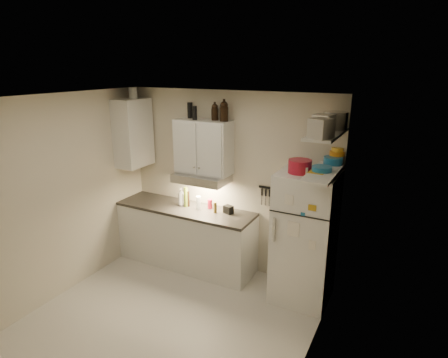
% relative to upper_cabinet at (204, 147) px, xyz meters
% --- Properties ---
extents(floor, '(3.20, 3.00, 0.02)m').
position_rel_upper_cabinet_xyz_m(floor, '(0.30, -1.33, -1.84)').
color(floor, beige).
rests_on(floor, ground).
extents(ceiling, '(3.20, 3.00, 0.02)m').
position_rel_upper_cabinet_xyz_m(ceiling, '(0.30, -1.33, 0.78)').
color(ceiling, white).
rests_on(ceiling, ground).
extents(back_wall, '(3.20, 0.02, 2.60)m').
position_rel_upper_cabinet_xyz_m(back_wall, '(0.30, 0.18, -0.53)').
color(back_wall, '#BCB5A1').
rests_on(back_wall, ground).
extents(left_wall, '(0.02, 3.00, 2.60)m').
position_rel_upper_cabinet_xyz_m(left_wall, '(-1.31, -1.33, -0.53)').
color(left_wall, '#BCB5A1').
rests_on(left_wall, ground).
extents(right_wall, '(0.02, 3.00, 2.60)m').
position_rel_upper_cabinet_xyz_m(right_wall, '(1.91, -1.33, -0.53)').
color(right_wall, '#BCB5A1').
rests_on(right_wall, ground).
extents(base_cabinet, '(2.10, 0.60, 0.88)m').
position_rel_upper_cabinet_xyz_m(base_cabinet, '(-0.25, -0.14, -1.39)').
color(base_cabinet, silver).
rests_on(base_cabinet, floor).
extents(countertop, '(2.10, 0.62, 0.04)m').
position_rel_upper_cabinet_xyz_m(countertop, '(-0.25, -0.14, -0.93)').
color(countertop, '#2D2A26').
rests_on(countertop, base_cabinet).
extents(upper_cabinet, '(0.80, 0.33, 0.75)m').
position_rel_upper_cabinet_xyz_m(upper_cabinet, '(0.00, 0.00, 0.00)').
color(upper_cabinet, silver).
rests_on(upper_cabinet, back_wall).
extents(side_cabinet, '(0.33, 0.55, 1.00)m').
position_rel_upper_cabinet_xyz_m(side_cabinet, '(-1.14, -0.14, 0.12)').
color(side_cabinet, silver).
rests_on(side_cabinet, left_wall).
extents(range_hood, '(0.76, 0.46, 0.12)m').
position_rel_upper_cabinet_xyz_m(range_hood, '(0.00, -0.06, -0.44)').
color(range_hood, silver).
rests_on(range_hood, back_wall).
extents(fridge, '(0.70, 0.68, 1.70)m').
position_rel_upper_cabinet_xyz_m(fridge, '(1.55, -0.18, -0.98)').
color(fridge, silver).
rests_on(fridge, floor).
extents(shelf_hi, '(0.30, 0.95, 0.03)m').
position_rel_upper_cabinet_xyz_m(shelf_hi, '(1.75, -0.31, 0.38)').
color(shelf_hi, silver).
rests_on(shelf_hi, right_wall).
extents(shelf_lo, '(0.30, 0.95, 0.03)m').
position_rel_upper_cabinet_xyz_m(shelf_lo, '(1.75, -0.31, -0.07)').
color(shelf_lo, silver).
rests_on(shelf_lo, right_wall).
extents(knife_strip, '(0.42, 0.02, 0.03)m').
position_rel_upper_cabinet_xyz_m(knife_strip, '(1.00, 0.15, -0.51)').
color(knife_strip, black).
rests_on(knife_strip, back_wall).
extents(dutch_oven, '(0.36, 0.36, 0.16)m').
position_rel_upper_cabinet_xyz_m(dutch_oven, '(1.45, -0.24, -0.05)').
color(dutch_oven, maroon).
rests_on(dutch_oven, fridge).
extents(book_stack, '(0.19, 0.23, 0.08)m').
position_rel_upper_cabinet_xyz_m(book_stack, '(1.69, -0.35, -0.09)').
color(book_stack, '#B68916').
rests_on(book_stack, fridge).
extents(spice_jar, '(0.08, 0.08, 0.10)m').
position_rel_upper_cabinet_xyz_m(spice_jar, '(1.54, -0.31, -0.08)').
color(spice_jar, silver).
rests_on(spice_jar, fridge).
extents(stock_pot, '(0.34, 0.34, 0.20)m').
position_rel_upper_cabinet_xyz_m(stock_pot, '(1.78, -0.06, 0.49)').
color(stock_pot, silver).
rests_on(stock_pot, shelf_hi).
extents(tin_a, '(0.23, 0.22, 0.20)m').
position_rel_upper_cabinet_xyz_m(tin_a, '(1.71, -0.33, 0.49)').
color(tin_a, '#AAAAAD').
rests_on(tin_a, shelf_hi).
extents(tin_b, '(0.26, 0.26, 0.20)m').
position_rel_upper_cabinet_xyz_m(tin_b, '(1.77, -0.68, 0.49)').
color(tin_b, '#AAAAAD').
rests_on(tin_b, shelf_hi).
extents(bowl_teal, '(0.23, 0.23, 0.09)m').
position_rel_upper_cabinet_xyz_m(bowl_teal, '(1.77, 0.06, -0.00)').
color(bowl_teal, '#1B6496').
rests_on(bowl_teal, shelf_lo).
extents(bowl_orange, '(0.18, 0.18, 0.05)m').
position_rel_upper_cabinet_xyz_m(bowl_orange, '(1.79, 0.15, 0.07)').
color(bowl_orange, orange).
rests_on(bowl_orange, bowl_teal).
extents(bowl_yellow, '(0.14, 0.14, 0.05)m').
position_rel_upper_cabinet_xyz_m(bowl_yellow, '(1.79, 0.15, 0.12)').
color(bowl_yellow, gold).
rests_on(bowl_yellow, bowl_orange).
extents(plates, '(0.28, 0.28, 0.06)m').
position_rel_upper_cabinet_xyz_m(plates, '(1.73, -0.31, -0.02)').
color(plates, '#1B6496').
rests_on(plates, shelf_lo).
extents(growler_a, '(0.10, 0.10, 0.23)m').
position_rel_upper_cabinet_xyz_m(growler_a, '(0.16, 0.05, 0.49)').
color(growler_a, black).
rests_on(growler_a, upper_cabinet).
extents(growler_b, '(0.13, 0.13, 0.27)m').
position_rel_upper_cabinet_xyz_m(growler_b, '(0.31, 0.02, 0.51)').
color(growler_b, black).
rests_on(growler_b, upper_cabinet).
extents(thermos_a, '(0.07, 0.07, 0.19)m').
position_rel_upper_cabinet_xyz_m(thermos_a, '(-0.11, -0.05, 0.47)').
color(thermos_a, black).
rests_on(thermos_a, upper_cabinet).
extents(thermos_b, '(0.09, 0.09, 0.22)m').
position_rel_upper_cabinet_xyz_m(thermos_b, '(-0.26, 0.07, 0.48)').
color(thermos_b, black).
rests_on(thermos_b, upper_cabinet).
extents(side_jar, '(0.13, 0.13, 0.17)m').
position_rel_upper_cabinet_xyz_m(side_jar, '(-1.12, -0.10, 0.71)').
color(side_jar, silver).
rests_on(side_jar, side_cabinet).
extents(soap_bottle, '(0.15, 0.15, 0.29)m').
position_rel_upper_cabinet_xyz_m(soap_bottle, '(-0.35, -0.08, -0.76)').
color(soap_bottle, silver).
rests_on(soap_bottle, countertop).
extents(pepper_mill, '(0.06, 0.06, 0.16)m').
position_rel_upper_cabinet_xyz_m(pepper_mill, '(0.24, -0.11, -0.83)').
color(pepper_mill, brown).
rests_on(pepper_mill, countertop).
extents(oil_bottle, '(0.07, 0.07, 0.30)m').
position_rel_upper_cabinet_xyz_m(oil_bottle, '(-0.26, -0.10, -0.76)').
color(oil_bottle, '#5A6F1B').
rests_on(oil_bottle, countertop).
extents(vinegar_bottle, '(0.05, 0.05, 0.23)m').
position_rel_upper_cabinet_xyz_m(vinegar_bottle, '(-0.24, -0.07, -0.79)').
color(vinegar_bottle, black).
rests_on(vinegar_bottle, countertop).
extents(clear_bottle, '(0.08, 0.08, 0.20)m').
position_rel_upper_cabinet_xyz_m(clear_bottle, '(-0.04, -0.11, -0.81)').
color(clear_bottle, silver).
rests_on(clear_bottle, countertop).
extents(red_jar, '(0.09, 0.09, 0.14)m').
position_rel_upper_cabinet_xyz_m(red_jar, '(0.09, -0.00, -0.84)').
color(red_jar, maroon).
rests_on(red_jar, countertop).
extents(caddy, '(0.15, 0.13, 0.11)m').
position_rel_upper_cabinet_xyz_m(caddy, '(0.41, -0.04, -0.85)').
color(caddy, black).
rests_on(caddy, countertop).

